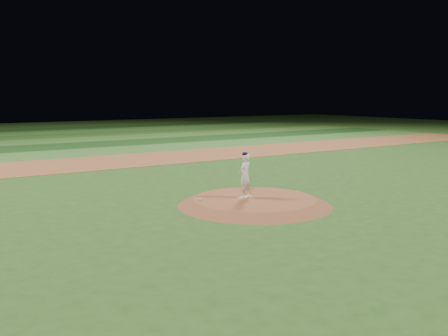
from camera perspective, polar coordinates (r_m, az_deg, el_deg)
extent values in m
plane|color=#2A531A|center=(17.98, 3.51, -4.25)|extent=(120.00, 120.00, 0.00)
cube|color=brown|center=(30.20, -12.62, 0.74)|extent=(70.00, 6.00, 0.02)
cube|color=#386C27|center=(35.36, -15.79, 1.71)|extent=(70.00, 5.00, 0.02)
cube|color=#184014|center=(40.14, -17.96, 2.38)|extent=(70.00, 5.00, 0.02)
cube|color=#356524|center=(44.96, -19.67, 2.91)|extent=(70.00, 5.00, 0.02)
cube|color=#264E19|center=(49.81, -21.05, 3.33)|extent=(70.00, 5.00, 0.02)
cube|color=#326524|center=(54.70, -22.19, 3.67)|extent=(70.00, 5.00, 0.02)
cube|color=#1B4114|center=(59.60, -23.14, 3.96)|extent=(70.00, 5.00, 0.02)
cone|color=brown|center=(17.96, 3.52, -3.86)|extent=(5.50, 5.50, 0.25)
cube|color=silver|center=(18.06, 2.44, -3.33)|extent=(0.63, 0.30, 0.03)
ellipsoid|color=silver|center=(17.62, -2.77, -3.58)|extent=(0.10, 0.10, 0.06)
imported|color=white|center=(17.86, 2.41, -0.89)|extent=(0.69, 0.59, 1.60)
ellipsoid|color=black|center=(17.75, 2.43, 1.60)|extent=(0.22, 0.22, 0.15)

